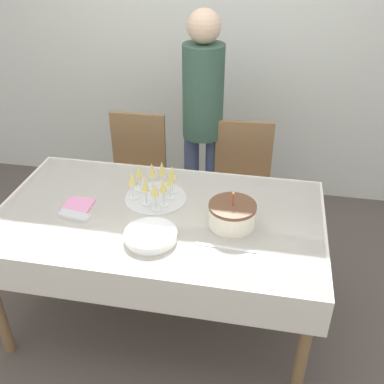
{
  "coord_description": "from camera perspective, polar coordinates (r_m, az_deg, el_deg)",
  "views": [
    {
      "loc": [
        0.55,
        -1.91,
        2.15
      ],
      "look_at": [
        0.17,
        0.06,
        0.89
      ],
      "focal_mm": 42.0,
      "sensor_mm": 36.0,
      "label": 1
    }
  ],
  "objects": [
    {
      "name": "ground_plane",
      "position": [
        2.93,
        -3.64,
        -15.21
      ],
      "size": [
        12.0,
        12.0,
        0.0
      ],
      "primitive_type": "plane",
      "color": "#564C47"
    },
    {
      "name": "wall_back",
      "position": [
        3.69,
        2.16,
        19.59
      ],
      "size": [
        8.0,
        0.05,
        2.7
      ],
      "color": "silver",
      "rests_on": "ground_plane"
    },
    {
      "name": "dining_table",
      "position": [
        2.48,
        -4.16,
        -4.63
      ],
      "size": [
        1.76,
        1.0,
        0.77
      ],
      "color": "silver",
      "rests_on": "ground_plane"
    },
    {
      "name": "dining_chair_far_left",
      "position": [
        3.32,
        -7.09,
        2.28
      ],
      "size": [
        0.43,
        0.43,
        0.94
      ],
      "color": "olive",
      "rests_on": "ground_plane"
    },
    {
      "name": "dining_chair_far_right",
      "position": [
        3.19,
        6.31,
        0.99
      ],
      "size": [
        0.45,
        0.45,
        0.94
      ],
      "color": "olive",
      "rests_on": "ground_plane"
    },
    {
      "name": "birthday_cake",
      "position": [
        2.3,
        5.12,
        -2.88
      ],
      "size": [
        0.24,
        0.24,
        0.2
      ],
      "color": "silver",
      "rests_on": "dining_table"
    },
    {
      "name": "champagne_tray",
      "position": [
        2.5,
        -4.73,
        0.98
      ],
      "size": [
        0.35,
        0.35,
        0.18
      ],
      "color": "silver",
      "rests_on": "dining_table"
    },
    {
      "name": "plate_stack_main",
      "position": [
        2.23,
        -5.26,
        -5.52
      ],
      "size": [
        0.26,
        0.26,
        0.04
      ],
      "color": "white",
      "rests_on": "dining_table"
    },
    {
      "name": "cake_knife",
      "position": [
        2.18,
        4.31,
        -7.06
      ],
      "size": [
        0.3,
        0.03,
        0.0
      ],
      "color": "silver",
      "rests_on": "dining_table"
    },
    {
      "name": "fork_pile",
      "position": [
        2.46,
        -14.72,
        -2.91
      ],
      "size": [
        0.18,
        0.09,
        0.02
      ],
      "color": "silver",
      "rests_on": "dining_table"
    },
    {
      "name": "napkin_pile",
      "position": [
        2.54,
        -14.27,
        -1.65
      ],
      "size": [
        0.15,
        0.15,
        0.01
      ],
      "color": "pink",
      "rests_on": "dining_table"
    },
    {
      "name": "person_standing",
      "position": [
        3.14,
        1.4,
        10.5
      ],
      "size": [
        0.28,
        0.28,
        1.65
      ],
      "color": "#3F4C72",
      "rests_on": "ground_plane"
    }
  ]
}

